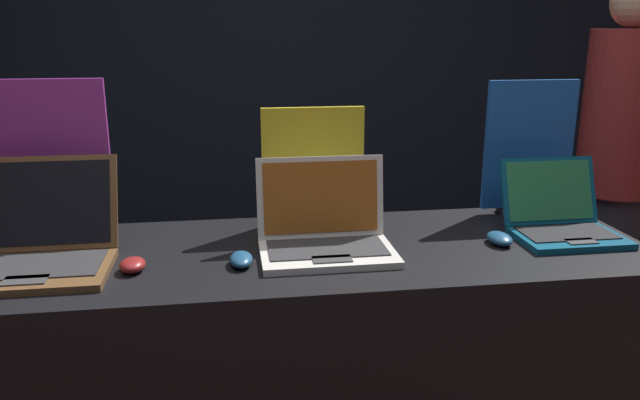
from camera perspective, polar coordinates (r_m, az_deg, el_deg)
wall_back at (r=3.62m, az=-4.64°, el=13.88°), size 8.00×0.05×2.80m
display_counter at (r=2.07m, az=-0.24°, el=-15.73°), size 2.00×0.68×0.86m
laptop_front at (r=1.89m, az=-24.18°, el=-3.66°), size 0.39×0.39×0.28m
mouse_front at (r=1.78m, az=-16.77°, el=-5.70°), size 0.07×0.09×0.04m
promo_stand_front at (r=2.08m, az=-22.91°, el=3.11°), size 0.32×0.07×0.49m
laptop_middle at (r=1.84m, az=0.45°, el=-2.83°), size 0.39×0.29×0.27m
mouse_middle at (r=1.76m, az=-7.22°, el=-5.41°), size 0.06×0.11×0.03m
promo_stand_middle at (r=2.05m, az=-0.65°, el=2.72°), size 0.33×0.07×0.39m
laptop_back at (r=2.12m, az=21.16°, el=-1.60°), size 0.32×0.30×0.23m
mouse_back at (r=1.99m, az=16.09°, el=-3.40°), size 0.07×0.11×0.03m
promo_stand_back at (r=2.29m, az=18.53°, el=4.27°), size 0.32×0.07×0.47m
person_bystander at (r=2.96m, az=25.32°, el=1.96°), size 0.32×0.32×1.70m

